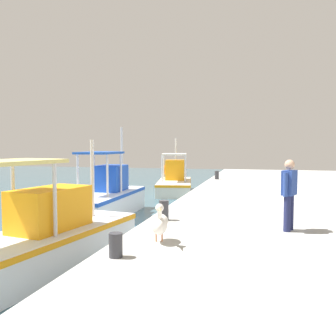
% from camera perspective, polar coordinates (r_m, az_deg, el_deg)
% --- Properties ---
extents(quay_pier, '(36.00, 10.00, 0.80)m').
position_cam_1_polar(quay_pier, '(12.27, 24.32, -7.71)').
color(quay_pier, '#B2B2AD').
rests_on(quay_pier, ground).
extents(fishing_boat_second, '(6.69, 2.70, 2.88)m').
position_cam_1_polar(fishing_boat_second, '(8.30, -21.10, -11.37)').
color(fishing_boat_second, white).
rests_on(fishing_boat_second, ground).
extents(fishing_boat_third, '(4.91, 1.71, 3.52)m').
position_cam_1_polar(fishing_boat_third, '(14.23, -9.68, -4.77)').
color(fishing_boat_third, white).
rests_on(fishing_boat_third, ground).
extents(fishing_boat_fourth, '(5.10, 2.73, 3.18)m').
position_cam_1_polar(fishing_boat_fourth, '(21.00, 1.04, -2.23)').
color(fishing_boat_fourth, silver).
rests_on(fishing_boat_fourth, ground).
extents(pelican, '(0.97, 0.52, 0.82)m').
position_cam_1_polar(pelican, '(7.33, -1.40, -8.50)').
color(pelican, tan).
rests_on(pelican, quay_pier).
extents(fisherman_standing, '(0.58, 0.38, 1.61)m').
position_cam_1_polar(fisherman_standing, '(8.65, 18.42, -3.55)').
color(fisherman_standing, '#1E234C').
rests_on(fisherman_standing, quay_pier).
extents(mooring_bollard_second, '(0.24, 0.24, 0.42)m').
position_cam_1_polar(mooring_bollard_second, '(6.48, -8.19, -11.86)').
color(mooring_bollard_second, '#333338').
rests_on(mooring_bollard_second, quay_pier).
extents(mooring_bollard_third, '(0.25, 0.25, 0.51)m').
position_cam_1_polar(mooring_bollard_third, '(9.46, -0.66, -6.63)').
color(mooring_bollard_third, '#333338').
rests_on(mooring_bollard_third, quay_pier).
extents(mooring_bollard_fourth, '(0.24, 0.24, 0.48)m').
position_cam_1_polar(mooring_bollard_fourth, '(20.94, 7.65, -1.11)').
color(mooring_bollard_fourth, '#333338').
rests_on(mooring_bollard_fourth, quay_pier).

